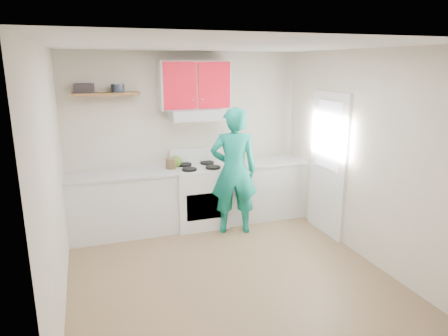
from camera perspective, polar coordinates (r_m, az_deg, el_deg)
name	(u,v)px	position (r m, az deg, el deg)	size (l,w,h in m)	color
floor	(227,273)	(4.99, 0.45, -14.59)	(3.80, 3.80, 0.00)	brown
ceiling	(228,46)	(4.36, 0.52, 16.81)	(3.60, 3.80, 0.04)	white
back_wall	(186,139)	(6.28, -5.34, 4.14)	(3.60, 0.04, 2.60)	beige
front_wall	(321,234)	(2.87, 13.44, -8.98)	(3.60, 0.04, 2.60)	beige
left_wall	(53,183)	(4.27, -22.94, -1.95)	(0.04, 3.80, 2.60)	beige
right_wall	(363,156)	(5.36, 18.94, 1.61)	(0.04, 3.80, 2.60)	beige
door	(328,165)	(5.96, 14.45, 0.46)	(0.05, 0.85, 2.05)	white
door_glass	(328,135)	(5.86, 14.49, 4.48)	(0.01, 0.55, 0.95)	white
counter_left	(123,204)	(6.05, -14.09, -4.99)	(1.52, 0.60, 0.90)	silver
counter_right	(261,189)	(6.57, 5.18, -3.03)	(1.32, 0.60, 0.90)	silver
stove	(199,196)	(6.21, -3.54, -3.96)	(0.76, 0.65, 0.92)	white
range_hood	(196,114)	(6.03, -4.00, 7.54)	(0.76, 0.44, 0.15)	silver
upper_cabinets	(194,85)	(6.05, -4.21, 11.59)	(1.02, 0.33, 0.70)	red
shelf	(106,94)	(5.88, -16.27, 10.00)	(0.90, 0.30, 0.04)	brown
books	(84,88)	(5.88, -19.12, 10.57)	(0.24, 0.17, 0.13)	#373035
tin	(118,88)	(5.90, -14.72, 10.83)	(0.18, 0.18, 0.11)	#333D4C
kettle	(175,161)	(6.10, -6.87, 0.95)	(0.20, 0.20, 0.17)	#548525
crock	(171,164)	(6.00, -7.53, 0.52)	(0.14, 0.14, 0.17)	#4D3921
cutting_board	(254,163)	(6.34, 4.25, 0.64)	(0.34, 0.25, 0.02)	olive
silicone_mat	(273,161)	(6.59, 6.87, 1.06)	(0.32, 0.27, 0.01)	#B81213
person	(234,171)	(5.82, 1.41, -0.43)	(0.67, 0.44, 1.85)	#0E7E69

